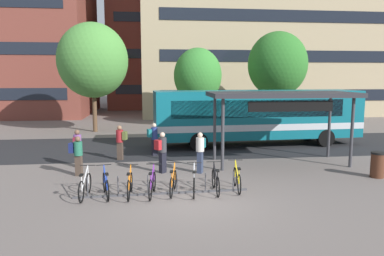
{
  "coord_description": "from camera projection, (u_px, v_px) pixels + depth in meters",
  "views": [
    {
      "loc": [
        -1.42,
        -11.45,
        3.98
      ],
      "look_at": [
        0.41,
        4.58,
        1.75
      ],
      "focal_mm": 34.48,
      "sensor_mm": 36.0,
      "label": 1
    }
  ],
  "objects": [
    {
      "name": "parked_bicycle_silver_5",
      "position": [
        194.0,
        183.0,
        12.6
      ],
      "size": [
        0.52,
        1.72,
        0.99
      ],
      "rotation": [
        0.0,
        0.0,
        1.44
      ],
      "color": "black",
      "rests_on": "ground"
    },
    {
      "name": "commuter_teal_pack_1",
      "position": [
        154.0,
        137.0,
        18.71
      ],
      "size": [
        0.59,
        0.47,
        1.67
      ],
      "rotation": [
        0.0,
        0.0,
        0.34
      ],
      "color": "black",
      "rests_on": "ground"
    },
    {
      "name": "street_tree_2",
      "position": [
        277.0,
        64.0,
        29.1
      ],
      "size": [
        4.66,
        4.66,
        7.54
      ],
      "color": "brown",
      "rests_on": "ground"
    },
    {
      "name": "building_right_wing",
      "position": [
        269.0,
        11.0,
        40.51
      ],
      "size": [
        27.72,
        12.59,
        22.31
      ],
      "color": "tan",
      "rests_on": "ground"
    },
    {
      "name": "parked_bicycle_yellow_7",
      "position": [
        237.0,
        180.0,
        13.03
      ],
      "size": [
        0.52,
        1.72,
        0.99
      ],
      "rotation": [
        0.0,
        0.0,
        1.48
      ],
      "color": "black",
      "rests_on": "ground"
    },
    {
      "name": "parked_bicycle_purple_3",
      "position": [
        152.0,
        185.0,
        12.41
      ],
      "size": [
        0.52,
        1.71,
        0.99
      ],
      "rotation": [
        0.0,
        0.0,
        1.44
      ],
      "color": "black",
      "rests_on": "ground"
    },
    {
      "name": "bike_rack",
      "position": [
        163.0,
        192.0,
        12.6
      ],
      "size": [
        5.96,
        0.32,
        0.7
      ],
      "rotation": [
        0.0,
        0.0,
        0.04
      ],
      "color": "#47474C",
      "rests_on": "ground"
    },
    {
      "name": "bus_lane_asphalt",
      "position": [
        175.0,
        147.0,
        21.24
      ],
      "size": [
        80.0,
        7.2,
        0.01
      ],
      "primitive_type": "cube",
      "color": "#232326",
      "rests_on": "ground"
    },
    {
      "name": "parked_bicycle_orange_2",
      "position": [
        130.0,
        185.0,
        12.35
      ],
      "size": [
        0.52,
        1.72,
        0.99
      ],
      "rotation": [
        0.0,
        0.0,
        1.54
      ],
      "color": "black",
      "rests_on": "ground"
    },
    {
      "name": "ground",
      "position": [
        195.0,
        200.0,
        11.97
      ],
      "size": [
        200.0,
        200.0,
        0.0
      ],
      "primitive_type": "plane",
      "color": "#6B605B"
    },
    {
      "name": "street_tree_1",
      "position": [
        93.0,
        60.0,
        26.42
      ],
      "size": [
        5.02,
        5.02,
        7.85
      ],
      "color": "brown",
      "rests_on": "ground"
    },
    {
      "name": "building_centre_block",
      "position": [
        174.0,
        45.0,
        50.42
      ],
      "size": [
        16.98,
        13.94,
        16.78
      ],
      "color": "brown",
      "rests_on": "ground"
    },
    {
      "name": "commuter_maroon_pack_5",
      "position": [
        77.0,
        146.0,
        16.33
      ],
      "size": [
        0.35,
        0.53,
        1.67
      ],
      "rotation": [
        0.0,
        0.0,
        1.59
      ],
      "color": "#2D3851",
      "rests_on": "ground"
    },
    {
      "name": "parked_bicycle_blue_1",
      "position": [
        106.0,
        185.0,
        12.31
      ],
      "size": [
        0.57,
        1.69,
        0.99
      ],
      "rotation": [
        0.0,
        0.0,
        1.79
      ],
      "color": "black",
      "rests_on": "ground"
    },
    {
      "name": "street_tree_0",
      "position": [
        198.0,
        76.0,
        29.19
      ],
      "size": [
        3.8,
        3.8,
        6.28
      ],
      "color": "brown",
      "rests_on": "ground"
    },
    {
      "name": "commuter_teal_pack_4",
      "position": [
        200.0,
        149.0,
        15.33
      ],
      "size": [
        0.51,
        0.6,
        1.72
      ],
      "rotation": [
        0.0,
        0.0,
        4.25
      ],
      "color": "#2D3851",
      "rests_on": "ground"
    },
    {
      "name": "commuter_olive_pack_0",
      "position": [
        120.0,
        140.0,
        17.71
      ],
      "size": [
        0.59,
        0.44,
        1.68
      ],
      "rotation": [
        0.0,
        0.0,
        2.86
      ],
      "color": "#47382D",
      "rests_on": "ground"
    },
    {
      "name": "city_bus",
      "position": [
        259.0,
        115.0,
        21.55
      ],
      "size": [
        12.14,
        3.19,
        3.2
      ],
      "rotation": [
        0.0,
        0.0,
        0.05
      ],
      "color": "#0F6070",
      "rests_on": "ground"
    },
    {
      "name": "parked_bicycle_white_0",
      "position": [
        85.0,
        186.0,
        12.22
      ],
      "size": [
        0.52,
        1.72,
        0.99
      ],
      "rotation": [
        0.0,
        0.0,
        1.5
      ],
      "color": "black",
      "rests_on": "ground"
    },
    {
      "name": "parked_bicycle_orange_4",
      "position": [
        173.0,
        183.0,
        12.65
      ],
      "size": [
        0.53,
        1.7,
        0.99
      ],
      "rotation": [
        0.0,
        0.0,
        1.39
      ],
      "color": "black",
      "rests_on": "ground"
    },
    {
      "name": "parked_bicycle_black_6",
      "position": [
        216.0,
        182.0,
        12.76
      ],
      "size": [
        0.52,
        1.72,
        0.99
      ],
      "rotation": [
        0.0,
        0.0,
        1.54
      ],
      "color": "black",
      "rests_on": "ground"
    },
    {
      "name": "commuter_red_pack_3",
      "position": [
        162.0,
        150.0,
        15.3
      ],
      "size": [
        0.59,
        0.58,
        1.72
      ],
      "rotation": [
        0.0,
        0.0,
        0.73
      ],
      "color": "black",
      "rests_on": "ground"
    },
    {
      "name": "transit_shelter",
      "position": [
        282.0,
        97.0,
        16.73
      ],
      "size": [
        6.61,
        3.02,
        3.3
      ],
      "rotation": [
        0.0,
        0.0,
        -0.01
      ],
      "color": "#38383D",
      "rests_on": "ground"
    },
    {
      "name": "commuter_navy_pack_2",
      "position": [
        77.0,
        153.0,
        14.87
      ],
      "size": [
        0.57,
        0.4,
        1.62
      ],
      "rotation": [
        0.0,
        0.0,
        6.09
      ],
      "color": "#47382D",
      "rests_on": "ground"
    },
    {
      "name": "trash_bin",
      "position": [
        377.0,
        165.0,
        14.68
      ],
      "size": [
        0.55,
        0.55,
        1.03
      ],
      "color": "#4C2819",
      "rests_on": "ground"
    }
  ]
}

